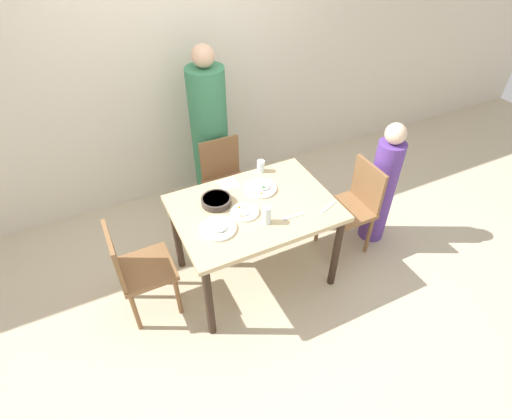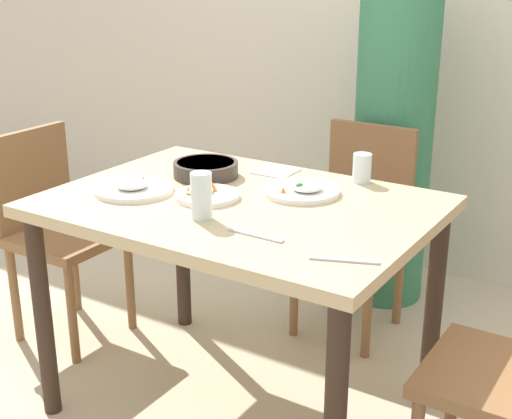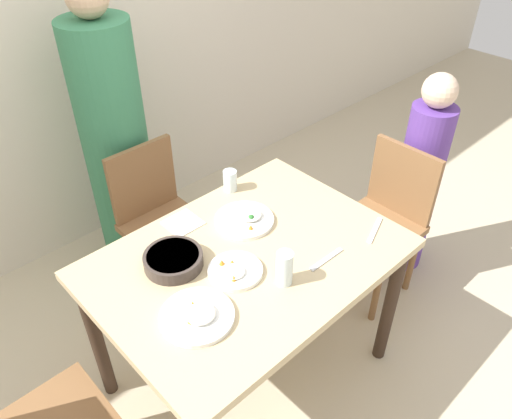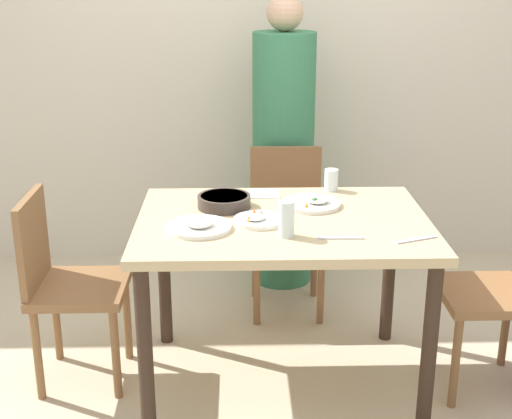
{
  "view_description": "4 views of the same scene",
  "coord_description": "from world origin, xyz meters",
  "px_view_note": "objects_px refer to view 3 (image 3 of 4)",
  "views": [
    {
      "loc": [
        -1.01,
        -2.08,
        2.73
      ],
      "look_at": [
        -0.03,
        -0.1,
        0.83
      ],
      "focal_mm": 28.0,
      "sensor_mm": 36.0,
      "label": 1
    },
    {
      "loc": [
        1.21,
        -1.8,
        1.51
      ],
      "look_at": [
        0.12,
        -0.09,
        0.8
      ],
      "focal_mm": 50.0,
      "sensor_mm": 36.0,
      "label": 2
    },
    {
      "loc": [
        -0.98,
        -1.09,
        2.14
      ],
      "look_at": [
        0.08,
        0.04,
        0.94
      ],
      "focal_mm": 35.0,
      "sensor_mm": 36.0,
      "label": 3
    },
    {
      "loc": [
        -0.19,
        -2.78,
        1.77
      ],
      "look_at": [
        -0.11,
        -0.0,
        0.82
      ],
      "focal_mm": 50.0,
      "sensor_mm": 36.0,
      "label": 4
    }
  ],
  "objects_px": {
    "chair_adult_spot": "(160,218)",
    "bowl_curry": "(173,260)",
    "person_adult": "(117,149)",
    "glass_water_tall": "(230,181)",
    "person_child": "(418,183)",
    "chair_child_spot": "(384,218)",
    "plate_rice_adult": "(245,219)"
  },
  "relations": [
    {
      "from": "plate_rice_adult",
      "to": "bowl_curry",
      "type": "bearing_deg",
      "value": -178.77
    },
    {
      "from": "bowl_curry",
      "to": "glass_water_tall",
      "type": "distance_m",
      "value": 0.55
    },
    {
      "from": "bowl_curry",
      "to": "glass_water_tall",
      "type": "relative_size",
      "value": 2.27
    },
    {
      "from": "chair_adult_spot",
      "to": "person_child",
      "type": "bearing_deg",
      "value": -35.29
    },
    {
      "from": "bowl_curry",
      "to": "chair_child_spot",
      "type": "bearing_deg",
      "value": -9.8
    },
    {
      "from": "chair_adult_spot",
      "to": "plate_rice_adult",
      "type": "bearing_deg",
      "value": -83.71
    },
    {
      "from": "chair_adult_spot",
      "to": "chair_child_spot",
      "type": "bearing_deg",
      "value": -43.41
    },
    {
      "from": "bowl_curry",
      "to": "chair_adult_spot",
      "type": "bearing_deg",
      "value": 62.74
    },
    {
      "from": "glass_water_tall",
      "to": "bowl_curry",
      "type": "bearing_deg",
      "value": -154.65
    },
    {
      "from": "plate_rice_adult",
      "to": "chair_adult_spot",
      "type": "bearing_deg",
      "value": 96.29
    },
    {
      "from": "chair_child_spot",
      "to": "plate_rice_adult",
      "type": "bearing_deg",
      "value": -104.9
    },
    {
      "from": "chair_child_spot",
      "to": "bowl_curry",
      "type": "distance_m",
      "value": 1.25
    },
    {
      "from": "plate_rice_adult",
      "to": "glass_water_tall",
      "type": "bearing_deg",
      "value": 63.97
    },
    {
      "from": "glass_water_tall",
      "to": "person_adult",
      "type": "bearing_deg",
      "value": 103.66
    },
    {
      "from": "chair_adult_spot",
      "to": "bowl_curry",
      "type": "xyz_separation_m",
      "value": [
        -0.32,
        -0.62,
        0.32
      ]
    },
    {
      "from": "person_child",
      "to": "bowl_curry",
      "type": "xyz_separation_m",
      "value": [
        -1.48,
        0.21,
        0.24
      ]
    },
    {
      "from": "person_adult",
      "to": "glass_water_tall",
      "type": "distance_m",
      "value": 0.76
    },
    {
      "from": "bowl_curry",
      "to": "plate_rice_adult",
      "type": "relative_size",
      "value": 0.9
    },
    {
      "from": "chair_adult_spot",
      "to": "person_child",
      "type": "distance_m",
      "value": 1.43
    },
    {
      "from": "person_child",
      "to": "bowl_curry",
      "type": "height_order",
      "value": "person_child"
    },
    {
      "from": "person_adult",
      "to": "glass_water_tall",
      "type": "relative_size",
      "value": 16.08
    },
    {
      "from": "person_child",
      "to": "bowl_curry",
      "type": "bearing_deg",
      "value": 172.11
    },
    {
      "from": "bowl_curry",
      "to": "plate_rice_adult",
      "type": "distance_m",
      "value": 0.39
    },
    {
      "from": "chair_child_spot",
      "to": "bowl_curry",
      "type": "bearing_deg",
      "value": -99.8
    },
    {
      "from": "chair_adult_spot",
      "to": "bowl_curry",
      "type": "height_order",
      "value": "chair_adult_spot"
    },
    {
      "from": "chair_child_spot",
      "to": "glass_water_tall",
      "type": "xyz_separation_m",
      "value": [
        -0.69,
        0.44,
        0.35
      ]
    },
    {
      "from": "person_adult",
      "to": "chair_adult_spot",
      "type": "bearing_deg",
      "value": -90.0
    },
    {
      "from": "person_adult",
      "to": "bowl_curry",
      "type": "bearing_deg",
      "value": -108.22
    },
    {
      "from": "chair_child_spot",
      "to": "bowl_curry",
      "type": "xyz_separation_m",
      "value": [
        -1.19,
        0.21,
        0.32
      ]
    },
    {
      "from": "glass_water_tall",
      "to": "plate_rice_adult",
      "type": "bearing_deg",
      "value": -116.03
    },
    {
      "from": "person_adult",
      "to": "person_child",
      "type": "bearing_deg",
      "value": -45.24
    },
    {
      "from": "chair_child_spot",
      "to": "bowl_curry",
      "type": "height_order",
      "value": "chair_child_spot"
    }
  ]
}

